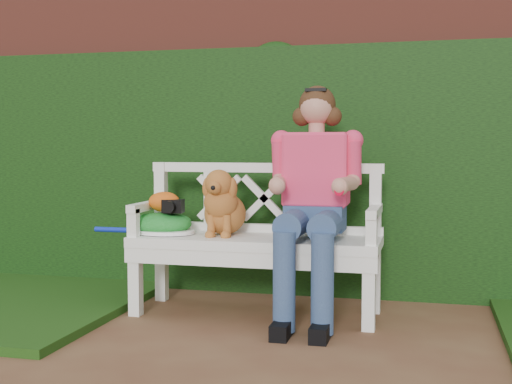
# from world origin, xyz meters

# --- Properties ---
(ground) EXTENTS (60.00, 60.00, 0.00)m
(ground) POSITION_xyz_m (0.00, 0.00, 0.00)
(ground) COLOR brown
(brick_wall) EXTENTS (10.00, 0.30, 2.20)m
(brick_wall) POSITION_xyz_m (0.00, 1.90, 1.10)
(brick_wall) COLOR brown
(brick_wall) RESTS_ON ground
(ivy_hedge) EXTENTS (10.00, 0.18, 1.70)m
(ivy_hedge) POSITION_xyz_m (0.00, 1.68, 0.85)
(ivy_hedge) COLOR #19490F
(ivy_hedge) RESTS_ON ground
(garden_bench) EXTENTS (1.62, 0.72, 0.48)m
(garden_bench) POSITION_xyz_m (-0.31, 1.03, 0.24)
(garden_bench) COLOR white
(garden_bench) RESTS_ON ground
(seated_woman) EXTENTS (0.72, 0.86, 1.35)m
(seated_woman) POSITION_xyz_m (0.06, 1.01, 0.68)
(seated_woman) COLOR #CB254B
(seated_woman) RESTS_ON ground
(dog) EXTENTS (0.30, 0.39, 0.41)m
(dog) POSITION_xyz_m (-0.52, 1.04, 0.69)
(dog) COLOR #9F6443
(dog) RESTS_ON garden_bench
(tennis_racket) EXTENTS (0.75, 0.46, 0.03)m
(tennis_racket) POSITION_xyz_m (-0.91, 0.98, 0.50)
(tennis_racket) COLOR white
(tennis_racket) RESTS_ON garden_bench
(green_bag) EXTENTS (0.48, 0.43, 0.13)m
(green_bag) POSITION_xyz_m (-0.92, 1.00, 0.55)
(green_bag) COLOR green
(green_bag) RESTS_ON garden_bench
(camera_item) EXTENTS (0.13, 0.11, 0.08)m
(camera_item) POSITION_xyz_m (-0.83, 0.99, 0.66)
(camera_item) COLOR black
(camera_item) RESTS_ON green_bag
(baseball_glove) EXTENTS (0.23, 0.19, 0.13)m
(baseball_glove) POSITION_xyz_m (-0.90, 1.03, 0.68)
(baseball_glove) COLOR #D55712
(baseball_glove) RESTS_ON green_bag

